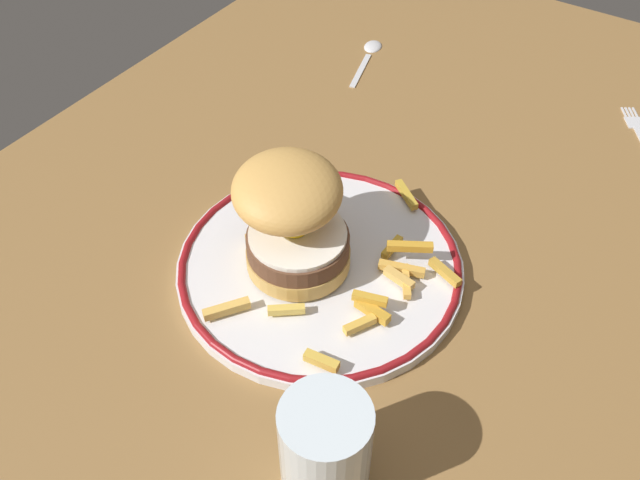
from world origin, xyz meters
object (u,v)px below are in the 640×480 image
Objects in this scene: water_glass at (325,451)px; dinner_plate at (320,265)px; burger at (292,218)px; spoon at (370,50)px.

dinner_plate is at bearing 34.31° from water_glass.
spoon is at bearing 19.88° from burger.
spoon is (40.61, 17.67, -0.48)cm from dinner_plate.
burger is at bearing 40.98° from water_glass.
dinner_plate is 1.91× the size of burger.
burger reaches higher than dinner_plate.
burger is at bearing 108.59° from dinner_plate.
burger is (-0.89, 2.66, 6.17)cm from dinner_plate.
burger is at bearing -160.12° from spoon.
water_glass is at bearing -145.69° from dinner_plate.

